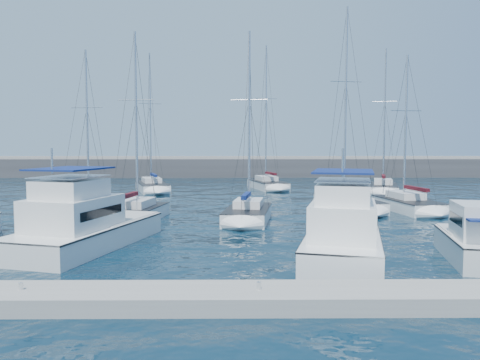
{
  "coord_description": "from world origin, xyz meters",
  "views": [
    {
      "loc": [
        -0.77,
        -26.43,
        5.49
      ],
      "look_at": [
        -0.49,
        5.77,
        3.0
      ],
      "focal_mm": 35.0,
      "sensor_mm": 36.0,
      "label": 1
    }
  ],
  "objects_px": {
    "sailboat_mid_a": "(85,204)",
    "sailboat_back_a": "(152,186)",
    "motor_yacht_stbd_inner": "(343,236)",
    "sailboat_mid_c": "(248,214)",
    "motor_yacht_stbd_outer": "(477,242)",
    "sailboat_back_b": "(267,184)",
    "sailboat_mid_e": "(408,205)",
    "sailboat_mid_d": "(348,202)",
    "motor_yacht_port_inner": "(83,227)",
    "sailboat_mid_b": "(134,214)",
    "sailboat_back_c": "(383,188)"
  },
  "relations": [
    {
      "from": "motor_yacht_port_inner",
      "to": "motor_yacht_stbd_outer",
      "type": "bearing_deg",
      "value": 6.82
    },
    {
      "from": "motor_yacht_port_inner",
      "to": "motor_yacht_stbd_inner",
      "type": "height_order",
      "value": "same"
    },
    {
      "from": "motor_yacht_stbd_outer",
      "to": "sailboat_mid_a",
      "type": "relative_size",
      "value": 0.47
    },
    {
      "from": "motor_yacht_port_inner",
      "to": "motor_yacht_stbd_inner",
      "type": "relative_size",
      "value": 1.07
    },
    {
      "from": "sailboat_mid_b",
      "to": "sailboat_mid_e",
      "type": "bearing_deg",
      "value": 21.94
    },
    {
      "from": "motor_yacht_stbd_inner",
      "to": "motor_yacht_stbd_outer",
      "type": "relative_size",
      "value": 1.54
    },
    {
      "from": "motor_yacht_stbd_inner",
      "to": "sailboat_back_b",
      "type": "relative_size",
      "value": 0.56
    },
    {
      "from": "sailboat_mid_c",
      "to": "motor_yacht_port_inner",
      "type": "bearing_deg",
      "value": -127.78
    },
    {
      "from": "motor_yacht_stbd_inner",
      "to": "sailboat_back_b",
      "type": "distance_m",
      "value": 35.41
    },
    {
      "from": "sailboat_mid_d",
      "to": "sailboat_back_b",
      "type": "xyz_separation_m",
      "value": [
        -5.59,
        18.06,
        0.02
      ]
    },
    {
      "from": "sailboat_back_a",
      "to": "motor_yacht_stbd_outer",
      "type": "bearing_deg",
      "value": -75.47
    },
    {
      "from": "sailboat_back_b",
      "to": "sailboat_mid_e",
      "type": "bearing_deg",
      "value": -75.27
    },
    {
      "from": "sailboat_back_b",
      "to": "sailboat_mid_d",
      "type": "bearing_deg",
      "value": -86.12
    },
    {
      "from": "sailboat_mid_a",
      "to": "sailboat_back_b",
      "type": "relative_size",
      "value": 0.76
    },
    {
      "from": "motor_yacht_stbd_inner",
      "to": "sailboat_mid_c",
      "type": "xyz_separation_m",
      "value": [
        -4.24,
        11.03,
        -0.6
      ]
    },
    {
      "from": "sailboat_back_a",
      "to": "sailboat_mid_c",
      "type": "bearing_deg",
      "value": -81.52
    },
    {
      "from": "motor_yacht_port_inner",
      "to": "sailboat_back_b",
      "type": "height_order",
      "value": "sailboat_back_b"
    },
    {
      "from": "sailboat_mid_a",
      "to": "sailboat_mid_b",
      "type": "bearing_deg",
      "value": -37.7
    },
    {
      "from": "sailboat_mid_b",
      "to": "sailboat_mid_e",
      "type": "xyz_separation_m",
      "value": [
        21.41,
        4.93,
        -0.01
      ]
    },
    {
      "from": "sailboat_mid_c",
      "to": "motor_yacht_stbd_outer",
      "type": "bearing_deg",
      "value": -40.0
    },
    {
      "from": "sailboat_mid_e",
      "to": "sailboat_back_a",
      "type": "distance_m",
      "value": 29.17
    },
    {
      "from": "sailboat_mid_a",
      "to": "sailboat_back_a",
      "type": "height_order",
      "value": "sailboat_back_a"
    },
    {
      "from": "sailboat_mid_b",
      "to": "sailboat_back_a",
      "type": "xyz_separation_m",
      "value": [
        -2.57,
        21.54,
        0.02
      ]
    },
    {
      "from": "motor_yacht_stbd_inner",
      "to": "sailboat_mid_a",
      "type": "relative_size",
      "value": 0.73
    },
    {
      "from": "motor_yacht_stbd_inner",
      "to": "sailboat_mid_a",
      "type": "height_order",
      "value": "sailboat_mid_a"
    },
    {
      "from": "motor_yacht_stbd_outer",
      "to": "sailboat_back_b",
      "type": "xyz_separation_m",
      "value": [
        -7.33,
        35.99,
        -0.38
      ]
    },
    {
      "from": "sailboat_back_b",
      "to": "motor_yacht_stbd_outer",
      "type": "bearing_deg",
      "value": -91.79
    },
    {
      "from": "motor_yacht_port_inner",
      "to": "sailboat_mid_a",
      "type": "xyz_separation_m",
      "value": [
        -4.38,
        13.99,
        -0.62
      ]
    },
    {
      "from": "sailboat_back_b",
      "to": "sailboat_back_c",
      "type": "relative_size",
      "value": 1.08
    },
    {
      "from": "sailboat_back_a",
      "to": "sailboat_back_c",
      "type": "xyz_separation_m",
      "value": [
        26.4,
        -2.44,
        0.01
      ]
    },
    {
      "from": "motor_yacht_stbd_outer",
      "to": "sailboat_mid_b",
      "type": "bearing_deg",
      "value": 159.72
    },
    {
      "from": "motor_yacht_stbd_inner",
      "to": "sailboat_back_a",
      "type": "distance_m",
      "value": 35.98
    },
    {
      "from": "sailboat_back_b",
      "to": "sailboat_back_c",
      "type": "distance_m",
      "value": 13.66
    },
    {
      "from": "sailboat_mid_e",
      "to": "sailboat_mid_d",
      "type": "bearing_deg",
      "value": 157.06
    },
    {
      "from": "sailboat_mid_d",
      "to": "sailboat_back_c",
      "type": "bearing_deg",
      "value": 52.03
    },
    {
      "from": "motor_yacht_port_inner",
      "to": "sailboat_mid_b",
      "type": "relative_size",
      "value": 0.77
    },
    {
      "from": "sailboat_mid_d",
      "to": "motor_yacht_stbd_outer",
      "type": "bearing_deg",
      "value": -93.74
    },
    {
      "from": "sailboat_mid_a",
      "to": "sailboat_mid_d",
      "type": "xyz_separation_m",
      "value": [
        21.91,
        0.87,
        0.03
      ]
    },
    {
      "from": "motor_yacht_stbd_inner",
      "to": "sailboat_back_b",
      "type": "height_order",
      "value": "sailboat_back_b"
    },
    {
      "from": "sailboat_mid_b",
      "to": "sailboat_mid_e",
      "type": "distance_m",
      "value": 21.97
    },
    {
      "from": "sailboat_back_a",
      "to": "sailboat_mid_a",
      "type": "bearing_deg",
      "value": -116.82
    },
    {
      "from": "sailboat_mid_a",
      "to": "sailboat_mid_c",
      "type": "distance_m",
      "value": 14.35
    },
    {
      "from": "sailboat_mid_b",
      "to": "sailboat_mid_e",
      "type": "height_order",
      "value": "sailboat_mid_b"
    },
    {
      "from": "sailboat_mid_d",
      "to": "sailboat_back_c",
      "type": "relative_size",
      "value": 1.05
    },
    {
      "from": "motor_yacht_stbd_outer",
      "to": "sailboat_back_a",
      "type": "height_order",
      "value": "sailboat_back_a"
    },
    {
      "from": "motor_yacht_stbd_inner",
      "to": "sailboat_back_c",
      "type": "distance_m",
      "value": 32.4
    },
    {
      "from": "sailboat_mid_a",
      "to": "sailboat_back_b",
      "type": "height_order",
      "value": "sailboat_back_b"
    },
    {
      "from": "motor_yacht_port_inner",
      "to": "sailboat_mid_d",
      "type": "height_order",
      "value": "sailboat_mid_d"
    },
    {
      "from": "motor_yacht_port_inner",
      "to": "sailboat_mid_e",
      "type": "bearing_deg",
      "value": 47.47
    },
    {
      "from": "sailboat_mid_a",
      "to": "sailboat_back_a",
      "type": "xyz_separation_m",
      "value": [
        2.6,
        16.28,
        0.03
      ]
    }
  ]
}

